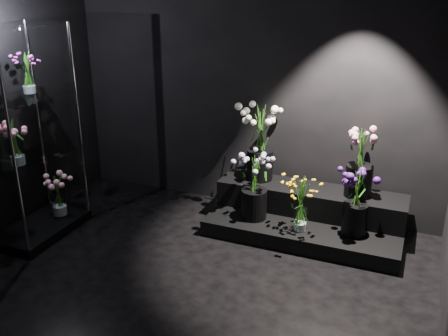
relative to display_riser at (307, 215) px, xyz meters
The scene contains 12 objects.
floor 1.79m from the display_riser, 114.06° to the right, with size 4.00×4.00×0.00m, color black.
wall_back 1.47m from the display_riser, 152.85° to the left, with size 4.00×4.00×0.00m, color black.
display_riser is the anchor object (origin of this frame).
display_case 2.78m from the display_riser, 156.62° to the right, with size 0.55×0.91×2.00m.
bouquet_orange_bells 0.42m from the display_riser, 88.27° to the right, with size 0.36×0.36×0.56m.
bouquet_lilac 0.64m from the display_riser, 154.55° to the right, with size 0.51×0.51×0.64m.
bouquet_purple 0.62m from the display_riser, 21.21° to the right, with size 0.34×0.34×0.64m.
bouquet_cream_roses 0.89m from the display_riser, 164.67° to the left, with size 0.44×0.44×0.77m.
bouquet_pink_roses 0.79m from the display_riser, 13.21° to the left, with size 0.37×0.37×0.70m.
bouquet_case_pink 2.84m from the display_riser, 153.51° to the right, with size 0.35×0.35×0.42m.
bouquet_case_magenta 2.98m from the display_riser, 160.25° to the right, with size 0.26×0.26×0.38m.
bouquet_case_base_pink 2.53m from the display_riser, 161.37° to the right, with size 0.36×0.36×0.45m.
Camera 1 is at (1.66, -2.81, 2.42)m, focal length 40.00 mm.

